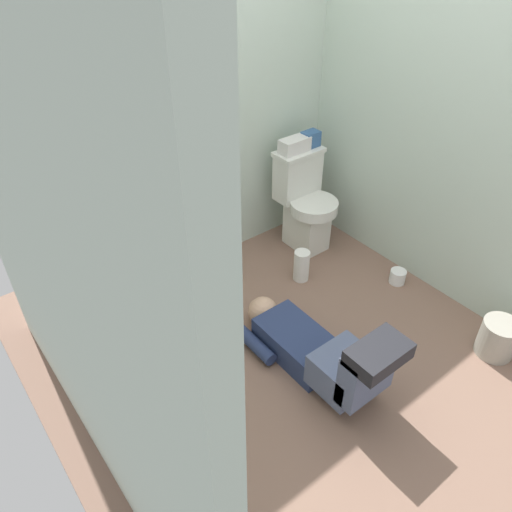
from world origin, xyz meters
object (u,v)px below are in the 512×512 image
(soap_dispenser, at_px, (60,217))
(paper_towel_roll, at_px, (301,266))
(toilet, at_px, (305,202))
(vanity_cabinet, at_px, (119,283))
(faucet, at_px, (94,206))
(toilet_paper_roll, at_px, (398,277))
(person_plumber, at_px, (320,352))
(bottle_blue, at_px, (106,205))
(bottle_clear, at_px, (89,208))
(bottle_white, at_px, (79,215))
(tissue_box, at_px, (295,145))
(trash_can, at_px, (498,338))
(toiletry_bag, at_px, (311,139))

(soap_dispenser, xyz_separation_m, paper_towel_roll, (1.40, -0.36, -0.77))
(toilet, relative_size, vanity_cabinet, 0.91)
(faucet, relative_size, toilet_paper_roll, 0.91)
(toilet, relative_size, person_plumber, 0.70)
(bottle_blue, bearing_deg, person_plumber, -56.54)
(vanity_cabinet, bearing_deg, toilet_paper_roll, -21.95)
(bottle_clear, bearing_deg, bottle_blue, -18.59)
(faucet, distance_m, bottle_white, 0.13)
(tissue_box, xyz_separation_m, bottle_white, (-1.57, -0.10, 0.09))
(soap_dispenser, relative_size, bottle_white, 1.17)
(faucet, bearing_deg, bottle_blue, -54.28)
(vanity_cabinet, xyz_separation_m, bottle_blue, (0.05, 0.08, 0.47))
(soap_dispenser, bearing_deg, bottle_clear, -5.88)
(toilet_paper_roll, bearing_deg, toilet, 105.13)
(trash_can, xyz_separation_m, paper_towel_roll, (-0.45, 1.22, -0.00))
(vanity_cabinet, xyz_separation_m, paper_towel_roll, (1.21, -0.24, -0.30))
(faucet, bearing_deg, bottle_clear, -138.24)
(paper_towel_roll, bearing_deg, vanity_cabinet, 168.57)
(toilet, distance_m, vanity_cabinet, 1.51)
(paper_towel_roll, bearing_deg, tissue_box, 58.12)
(bottle_clear, height_order, toilet_paper_roll, bottle_clear)
(toiletry_bag, bearing_deg, toilet_paper_roll, -83.20)
(vanity_cabinet, height_order, bottle_white, bottle_white)
(person_plumber, height_order, bottle_blue, bottle_blue)
(faucet, bearing_deg, vanity_cabinet, -90.00)
(bottle_blue, bearing_deg, paper_towel_roll, -15.41)
(toilet, relative_size, soap_dispenser, 4.52)
(bottle_clear, bearing_deg, soap_dispenser, 174.12)
(faucet, distance_m, paper_towel_roll, 1.47)
(tissue_box, relative_size, bottle_blue, 1.55)
(tissue_box, relative_size, bottle_clear, 1.51)
(bottle_blue, distance_m, toilet_paper_roll, 2.02)
(trash_can, bearing_deg, toilet, 95.45)
(faucet, distance_m, bottle_clear, 0.06)
(tissue_box, bearing_deg, toiletry_bag, 0.00)
(toilet, xyz_separation_m, person_plumber, (-0.79, -1.01, -0.19))
(soap_dispenser, bearing_deg, toilet, -1.52)
(bottle_blue, height_order, trash_can, bottle_blue)
(vanity_cabinet, relative_size, tissue_box, 3.73)
(toilet, relative_size, trash_can, 3.21)
(toiletry_bag, bearing_deg, bottle_blue, -176.71)
(toilet, relative_size, paper_towel_roll, 3.24)
(vanity_cabinet, xyz_separation_m, person_plumber, (0.71, -0.93, -0.24))
(bottle_white, bearing_deg, bottle_clear, 28.59)
(toilet, distance_m, tissue_box, 0.44)
(vanity_cabinet, height_order, person_plumber, vanity_cabinet)
(paper_towel_roll, bearing_deg, person_plumber, -125.54)
(toilet, xyz_separation_m, faucet, (-1.51, 0.06, 0.50))
(person_plumber, distance_m, bottle_white, 1.48)
(soap_dispenser, height_order, toilet_paper_roll, soap_dispenser)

